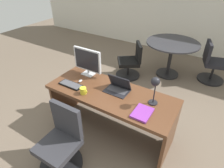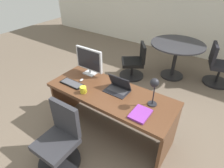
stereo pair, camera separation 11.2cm
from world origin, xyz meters
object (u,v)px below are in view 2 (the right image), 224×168
(desk_lamp, at_px, (154,86))
(office_chair, at_px, (60,142))
(laptop, at_px, (118,86))
(keyboard, at_px, (72,83))
(meeting_chair_far, at_px, (218,68))
(desk, at_px, (112,101))
(meeting_table, at_px, (176,52))
(meeting_chair_near, at_px, (134,64))
(monitor, at_px, (89,60))
(coffee_mug, at_px, (83,90))
(mouse, at_px, (81,80))
(book, at_px, (140,114))

(desk_lamp, height_order, office_chair, desk_lamp)
(laptop, bearing_deg, keyboard, -157.57)
(office_chair, distance_m, meeting_chair_far, 3.50)
(desk, bearing_deg, meeting_table, 84.09)
(meeting_chair_far, bearing_deg, meeting_chair_near, -154.44)
(monitor, distance_m, meeting_chair_far, 2.82)
(meeting_chair_near, bearing_deg, coffee_mug, -83.85)
(laptop, relative_size, keyboard, 0.92)
(office_chair, distance_m, meeting_chair_near, 2.50)
(monitor, distance_m, desk_lamp, 1.18)
(desk_lamp, xyz_separation_m, meeting_chair_near, (-1.10, 1.61, -0.73))
(keyboard, distance_m, meeting_table, 2.49)
(keyboard, xyz_separation_m, meeting_chair_far, (1.68, 2.59, -0.39))
(laptop, xyz_separation_m, office_chair, (-0.29, -0.92, -0.47))
(monitor, relative_size, mouse, 6.67)
(laptop, height_order, office_chair, laptop)
(laptop, distance_m, keyboard, 0.71)
(meeting_table, xyz_separation_m, meeting_chair_far, (0.86, 0.25, -0.24))
(keyboard, bearing_deg, coffee_mug, -11.94)
(mouse, xyz_separation_m, meeting_chair_far, (1.61, 2.45, -0.39))
(mouse, bearing_deg, desk_lamp, 3.92)
(coffee_mug, relative_size, meeting_table, 0.10)
(laptop, height_order, keyboard, laptop)
(meeting_chair_far, bearing_deg, meeting_table, -163.91)
(keyboard, height_order, meeting_chair_far, meeting_chair_far)
(coffee_mug, bearing_deg, monitor, 120.29)
(meeting_chair_near, bearing_deg, meeting_table, 35.01)
(desk_lamp, bearing_deg, book, -98.55)
(monitor, bearing_deg, office_chair, -71.95)
(office_chair, bearing_deg, mouse, 110.73)
(mouse, xyz_separation_m, desk_lamp, (1.12, 0.08, 0.28))
(book, xyz_separation_m, meeting_chair_far, (0.53, 2.61, -0.39))
(desk, xyz_separation_m, meeting_table, (0.22, 2.15, 0.05))
(meeting_table, bearing_deg, mouse, -108.97)
(keyboard, height_order, coffee_mug, coffee_mug)
(desk_lamp, distance_m, meeting_table, 2.20)
(laptop, relative_size, meeting_table, 0.29)
(book, xyz_separation_m, coffee_mug, (-0.86, -0.05, 0.03))
(mouse, height_order, meeting_table, meeting_table)
(meeting_chair_near, bearing_deg, laptop, -69.99)
(keyboard, height_order, desk_lamp, desk_lamp)
(laptop, bearing_deg, meeting_table, 85.49)
(book, height_order, meeting_chair_near, meeting_chair_near)
(monitor, height_order, book, monitor)
(laptop, distance_m, meeting_chair_near, 1.74)
(keyboard, distance_m, book, 1.15)
(book, bearing_deg, desk, 159.03)
(coffee_mug, bearing_deg, laptop, 42.20)
(meeting_chair_far, bearing_deg, book, -101.40)
(laptop, distance_m, desk_lamp, 0.58)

